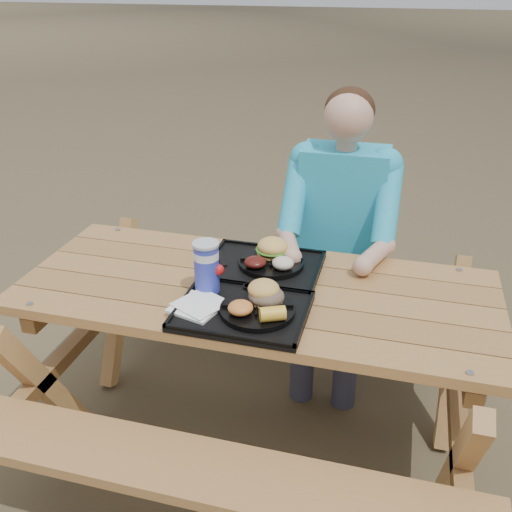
# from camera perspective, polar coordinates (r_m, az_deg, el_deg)

# --- Properties ---
(ground) EXTENTS (60.00, 60.00, 0.00)m
(ground) POSITION_cam_1_polar(r_m,az_deg,el_deg) (2.62, 0.00, -17.44)
(ground) COLOR #999999
(ground) RESTS_ON ground
(picnic_table) EXTENTS (1.80, 1.49, 0.75)m
(picnic_table) POSITION_cam_1_polar(r_m,az_deg,el_deg) (2.37, 0.00, -10.95)
(picnic_table) COLOR #999999
(picnic_table) RESTS_ON ground
(tray_near) EXTENTS (0.45, 0.35, 0.02)m
(tray_near) POSITION_cam_1_polar(r_m,az_deg,el_deg) (1.99, -1.36, -5.61)
(tray_near) COLOR black
(tray_near) RESTS_ON picnic_table
(tray_far) EXTENTS (0.45, 0.35, 0.02)m
(tray_far) POSITION_cam_1_polar(r_m,az_deg,el_deg) (2.27, 0.75, -1.16)
(tray_far) COLOR black
(tray_far) RESTS_ON picnic_table
(plate_near) EXTENTS (0.26, 0.26, 0.02)m
(plate_near) POSITION_cam_1_polar(r_m,az_deg,el_deg) (1.96, 0.14, -5.42)
(plate_near) COLOR black
(plate_near) RESTS_ON tray_near
(plate_far) EXTENTS (0.26, 0.26, 0.02)m
(plate_far) POSITION_cam_1_polar(r_m,az_deg,el_deg) (2.27, 1.55, -0.69)
(plate_far) COLOR black
(plate_far) RESTS_ON tray_far
(napkin_stack) EXTENTS (0.20, 0.20, 0.02)m
(napkin_stack) POSITION_cam_1_polar(r_m,az_deg,el_deg) (2.00, -5.93, -4.97)
(napkin_stack) COLOR white
(napkin_stack) RESTS_ON tray_near
(soda_cup) EXTENTS (0.09, 0.09, 0.18)m
(soda_cup) POSITION_cam_1_polar(r_m,az_deg,el_deg) (2.06, -4.96, -1.22)
(soda_cup) COLOR #1622A6
(soda_cup) RESTS_ON tray_near
(condiment_bbq) EXTENTS (0.05, 0.05, 0.03)m
(condiment_bbq) POSITION_cam_1_polar(r_m,az_deg,el_deg) (2.08, -0.67, -3.28)
(condiment_bbq) COLOR black
(condiment_bbq) RESTS_ON tray_near
(condiment_mustard) EXTENTS (0.04, 0.04, 0.03)m
(condiment_mustard) POSITION_cam_1_polar(r_m,az_deg,el_deg) (2.06, 1.43, -3.67)
(condiment_mustard) COLOR gold
(condiment_mustard) RESTS_ON tray_near
(sandwich) EXTENTS (0.12, 0.12, 0.12)m
(sandwich) POSITION_cam_1_polar(r_m,az_deg,el_deg) (1.96, 1.05, -3.13)
(sandwich) COLOR #E2AA4F
(sandwich) RESTS_ON plate_near
(mac_cheese) EXTENTS (0.09, 0.09, 0.04)m
(mac_cheese) POSITION_cam_1_polar(r_m,az_deg,el_deg) (1.92, -1.56, -5.20)
(mac_cheese) COLOR orange
(mac_cheese) RESTS_ON plate_near
(corn_cob) EXTENTS (0.11, 0.11, 0.05)m
(corn_cob) POSITION_cam_1_polar(r_m,az_deg,el_deg) (1.88, 1.67, -5.80)
(corn_cob) COLOR yellow
(corn_cob) RESTS_ON plate_near
(cutlery_far) EXTENTS (0.08, 0.13, 0.01)m
(cutlery_far) POSITION_cam_1_polar(r_m,az_deg,el_deg) (2.32, -3.46, -0.24)
(cutlery_far) COLOR black
(cutlery_far) RESTS_ON tray_far
(burger) EXTENTS (0.13, 0.13, 0.11)m
(burger) POSITION_cam_1_polar(r_m,az_deg,el_deg) (2.28, 1.67, 1.35)
(burger) COLOR #EFB654
(burger) RESTS_ON plate_far
(baked_beans) EXTENTS (0.09, 0.09, 0.04)m
(baked_beans) POSITION_cam_1_polar(r_m,az_deg,el_deg) (2.21, -0.08, -0.61)
(baked_beans) COLOR #4D140F
(baked_beans) RESTS_ON plate_far
(potato_salad) EXTENTS (0.08, 0.08, 0.05)m
(potato_salad) POSITION_cam_1_polar(r_m,az_deg,el_deg) (2.20, 2.72, -0.71)
(potato_salad) COLOR beige
(potato_salad) RESTS_ON plate_far
(diner) EXTENTS (0.48, 0.84, 1.28)m
(diner) POSITION_cam_1_polar(r_m,az_deg,el_deg) (2.70, 8.28, 0.50)
(diner) COLOR #1DCCC0
(diner) RESTS_ON ground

